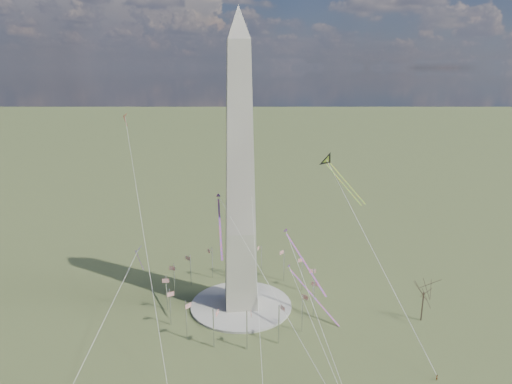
{
  "coord_description": "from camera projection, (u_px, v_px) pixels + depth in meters",
  "views": [
    {
      "loc": [
        -9.36,
        -146.49,
        82.35
      ],
      "look_at": [
        5.35,
        0.0,
        42.2
      ],
      "focal_mm": 32.0,
      "sensor_mm": 36.0,
      "label": 1
    }
  ],
  "objects": [
    {
      "name": "kite_delta_black",
      "position": [
        329.0,
        163.0,
        155.21
      ],
      "size": [
        13.83,
        17.67,
        15.24
      ],
      "rotation": [
        0.0,
        0.0,
        3.73
      ],
      "color": "black",
      "rests_on": "ground"
    },
    {
      "name": "kite_streamer_mid",
      "position": [
        219.0,
        217.0,
        150.43
      ],
      "size": [
        2.12,
        22.57,
        15.5
      ],
      "rotation": [
        0.0,
        0.0,
        3.16
      ],
      "color": "#FF5728",
      "rests_on": "ground"
    },
    {
      "name": "washington_monument",
      "position": [
        240.0,
        176.0,
        150.57
      ],
      "size": [
        15.56,
        15.56,
        100.0
      ],
      "color": "beige",
      "rests_on": "plaza"
    },
    {
      "name": "kite_small_white",
      "position": [
        244.0,
        71.0,
        179.77
      ],
      "size": [
        1.11,
        1.84,
        4.31
      ],
      "rotation": [
        0.0,
        0.0,
        2.79
      ],
      "color": "white",
      "rests_on": "ground"
    },
    {
      "name": "person_east",
      "position": [
        437.0,
        377.0,
        124.09
      ],
      "size": [
        0.8,
        0.72,
        1.84
      ],
      "primitive_type": "imported",
      "rotation": [
        0.0,
        0.0,
        3.67
      ],
      "color": "gray",
      "rests_on": "ground"
    },
    {
      "name": "flagpole_ring",
      "position": [
        241.0,
        287.0,
        161.28
      ],
      "size": [
        54.4,
        54.4,
        13.0
      ],
      "color": "silver",
      "rests_on": "ground"
    },
    {
      "name": "tree_near",
      "position": [
        424.0,
        290.0,
        151.0
      ],
      "size": [
        9.0,
        9.0,
        15.75
      ],
      "color": "#413127",
      "rests_on": "ground"
    },
    {
      "name": "kite_diamond_purple",
      "position": [
        139.0,
        252.0,
        153.09
      ],
      "size": [
        2.15,
        3.17,
        9.4
      ],
      "rotation": [
        0.0,
        0.0,
        2.47
      ],
      "color": "#381B7B",
      "rests_on": "ground"
    },
    {
      "name": "kite_small_red",
      "position": [
        125.0,
        117.0,
        174.12
      ],
      "size": [
        1.54,
        2.31,
        4.94
      ],
      "rotation": [
        0.0,
        0.0,
        2.53
      ],
      "color": "red",
      "rests_on": "ground"
    },
    {
      "name": "ground",
      "position": [
        241.0,
        306.0,
        163.19
      ],
      "size": [
        2000.0,
        2000.0,
        0.0
      ],
      "primitive_type": "plane",
      "color": "#45562B",
      "rests_on": "ground"
    },
    {
      "name": "plaza",
      "position": [
        241.0,
        305.0,
        163.08
      ],
      "size": [
        36.0,
        36.0,
        0.8
      ],
      "primitive_type": "cylinder",
      "color": "#A4A196",
      "rests_on": "ground"
    },
    {
      "name": "kite_streamer_left",
      "position": [
        299.0,
        253.0,
        146.06
      ],
      "size": [
        10.75,
        20.74,
        15.34
      ],
      "rotation": [
        0.0,
        0.0,
        3.58
      ],
      "color": "#FF5728",
      "rests_on": "ground"
    },
    {
      "name": "kite_streamer_right",
      "position": [
        306.0,
        287.0,
        157.49
      ],
      "size": [
        15.99,
        18.7,
        15.98
      ],
      "rotation": [
        0.0,
        0.0,
        3.84
      ],
      "color": "#FF5728",
      "rests_on": "ground"
    }
  ]
}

